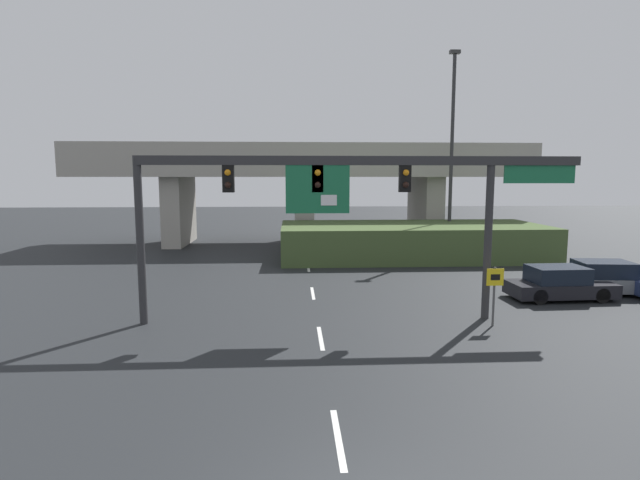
{
  "coord_description": "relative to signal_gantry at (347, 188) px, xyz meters",
  "views": [
    {
      "loc": [
        -0.89,
        -6.94,
        5.25
      ],
      "look_at": [
        0.0,
        9.13,
        3.19
      ],
      "focal_mm": 28.0,
      "sensor_mm": 36.0,
      "label": 1
    }
  ],
  "objects": [
    {
      "name": "signal_gantry",
      "position": [
        0.0,
        0.0,
        0.0
      ],
      "size": [
        15.83,
        0.44,
        5.96
      ],
      "color": "#2D2D30",
      "rests_on": "ground"
    },
    {
      "name": "lane_markings",
      "position": [
        -1.05,
        4.35,
        -4.83
      ],
      "size": [
        0.14,
        27.56,
        0.01
      ],
      "color": "silver",
      "rests_on": "ground"
    },
    {
      "name": "parked_sedan_near_right",
      "position": [
        9.49,
        2.71,
        -4.17
      ],
      "size": [
        4.4,
        1.93,
        1.42
      ],
      "rotation": [
        0.0,
        0.0,
        0.03
      ],
      "color": "black",
      "rests_on": "ground"
    },
    {
      "name": "grass_embankment",
      "position": [
        5.8,
        14.14,
        -3.76
      ],
      "size": [
        16.86,
        7.22,
        2.15
      ],
      "color": "#42562D",
      "rests_on": "ground"
    },
    {
      "name": "speed_limit_sign",
      "position": [
        5.1,
        -0.96,
        -3.45
      ],
      "size": [
        0.6,
        0.11,
        2.11
      ],
      "color": "#4C4C4C",
      "rests_on": "ground"
    },
    {
      "name": "overpass_bridge",
      "position": [
        -1.05,
        21.54,
        0.34
      ],
      "size": [
        34.18,
        7.66,
        7.63
      ],
      "color": "#A39E93",
      "rests_on": "ground"
    },
    {
      "name": "parked_sedan_mid_right",
      "position": [
        12.16,
        3.65,
        -4.16
      ],
      "size": [
        4.6,
        2.36,
        1.46
      ],
      "rotation": [
        0.0,
        0.0,
        -0.11
      ],
      "color": "gray",
      "rests_on": "ground"
    },
    {
      "name": "highway_light_pole_near",
      "position": [
        8.97,
        16.35,
        2.35
      ],
      "size": [
        0.7,
        0.36,
        13.61
      ],
      "color": "#2D2D30",
      "rests_on": "ground"
    }
  ]
}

